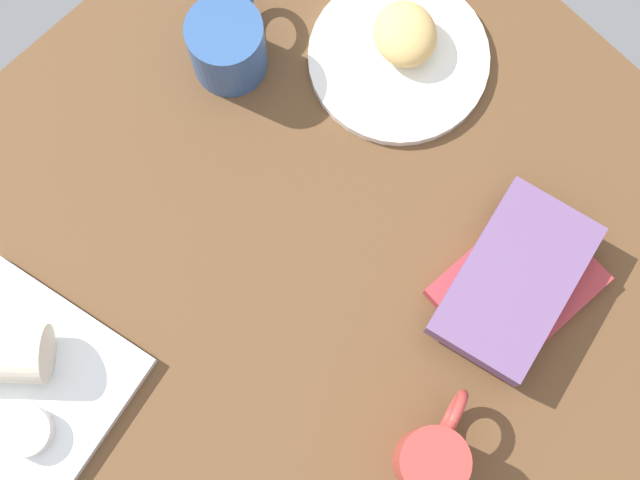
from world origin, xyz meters
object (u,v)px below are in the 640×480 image
Objects in this scene: sauce_cup at (27,431)px; book_stack at (516,283)px; round_plate at (399,58)px; square_plate at (20,389)px; second_mug at (433,458)px; coffee_mug at (228,43)px; scone_pastry at (405,34)px.

book_stack is at bearing -27.43° from sauce_cup.
sauce_cup is 0.25× the size of book_stack.
round_plate is 31.97cm from book_stack.
book_stack is (51.85, -26.91, -0.01)cm from sauce_cup.
book_stack is at bearing -32.41° from square_plate.
second_mug is (-32.52, -36.83, 4.12)cm from round_plate.
second_mug is (28.33, -38.53, 4.02)cm from square_plate.
square_plate is 3.97× the size of sauce_cup.
square_plate is 47.84cm from coffee_mug.
square_plate is at bearing -164.09° from coffee_mug.
round_plate is at bearing -152.38° from scone_pastry.
round_plate is 1.67× the size of coffee_mug.
sauce_cup is (-2.06, -4.70, 2.08)cm from square_plate.
square_plate is at bearing 178.40° from round_plate.
book_stack is 22.63cm from second_mug.
book_stack is 1.87× the size of second_mug.
coffee_mug is at bearing 135.50° from round_plate.
round_plate is 1.84× the size of second_mug.
sauce_cup is 45.52cm from second_mug.
sauce_cup is at bearing -159.65° from coffee_mug.
sauce_cup is 0.42× the size of coffee_mug.
coffee_mug is (45.83, 13.07, 4.18)cm from square_plate.
sauce_cup is 0.46× the size of second_mug.
square_plate reaches higher than round_plate.
second_mug is at bearing -53.67° from square_plate.
scone_pastry reaches higher than sauce_cup.
scone_pastry is 21.74cm from coffee_mug.
round_plate is at bearing 69.71° from book_stack.
second_mug is (30.39, -33.83, 1.94)cm from sauce_cup.
coffee_mug is 54.48cm from second_mug.
square_plate is at bearing 179.24° from scone_pastry.
second_mug is (-34.18, -37.70, 0.91)cm from scone_pastry.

